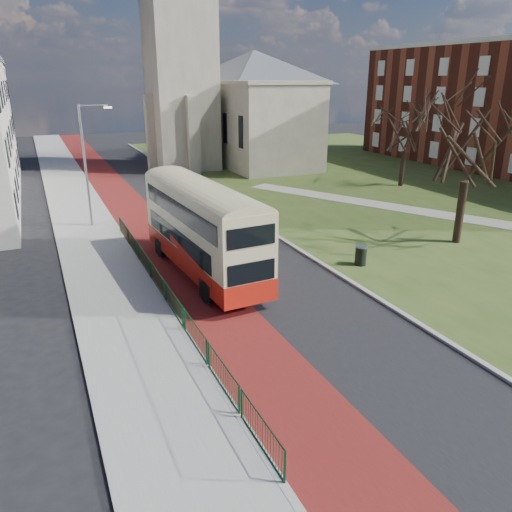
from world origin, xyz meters
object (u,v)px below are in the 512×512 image
bus (202,225)px  litter_bin (361,255)px  winter_tree_near (472,130)px  streetlamp (87,160)px  winter_tree_far (407,123)px

bus → litter_bin: (8.24, -2.30, -2.07)m
bus → winter_tree_near: size_ratio=1.15×
bus → winter_tree_near: winter_tree_near is taller
winter_tree_near → bus: bearing=175.1°
streetlamp → bus: streetlamp is taller
streetlamp → litter_bin: streetlamp is taller
winter_tree_near → litter_bin: (-7.82, -0.91, -6.25)m
bus → winter_tree_near: 16.65m
streetlamp → winter_tree_far: winter_tree_far is taller
bus → winter_tree_near: bearing=-8.3°
streetlamp → bus: (4.11, -11.41, -1.95)m
winter_tree_far → litter_bin: winter_tree_far is taller
streetlamp → litter_bin: (12.35, -13.70, -4.01)m
winter_tree_near → streetlamp: bearing=147.6°
streetlamp → winter_tree_near: winter_tree_near is taller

